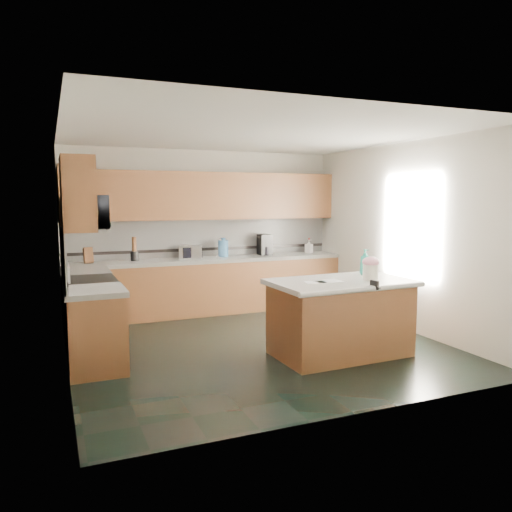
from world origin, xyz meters
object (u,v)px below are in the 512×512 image
knife_block (88,256)px  coffee_maker (265,245)px  island_top (341,283)px  soap_bottle_island (365,262)px  island_base (340,320)px  treat_jar (370,272)px  toaster_oven (191,252)px

knife_block → coffee_maker: bearing=-6.2°
island_top → soap_bottle_island: (0.51, 0.24, 0.20)m
soap_bottle_island → coffee_maker: coffee_maker is taller
island_base → knife_block: bearing=131.6°
treat_jar → toaster_oven: size_ratio=0.53×
soap_bottle_island → toaster_oven: 3.04m
coffee_maker → island_top: bearing=-94.2°
island_base → knife_block: size_ratio=6.67×
island_base → island_top: bearing=-91.9°
knife_block → toaster_oven: (1.60, 0.00, -0.01)m
treat_jar → soap_bottle_island: soap_bottle_island is taller
island_top → toaster_oven: toaster_oven is taller
treat_jar → soap_bottle_island: 0.44m
coffee_maker → toaster_oven: bearing=-177.9°
toaster_oven → soap_bottle_island: bearing=-39.9°
toaster_oven → treat_jar: bearing=-46.2°
soap_bottle_island → toaster_oven: soap_bottle_island is taller
island_base → treat_jar: treat_jar is taller
soap_bottle_island → coffee_maker: size_ratio=0.93×
island_top → coffee_maker: coffee_maker is taller
island_base → coffee_maker: bearing=83.1°
toaster_oven → coffee_maker: bearing=19.8°
island_top → coffee_maker: bearing=83.1°
island_base → coffee_maker: coffee_maker is taller
island_base → soap_bottle_island: bearing=23.6°
treat_jar → island_top: bearing=171.3°
treat_jar → knife_block: bearing=151.1°
treat_jar → knife_block: (-3.00, 2.98, 0.02)m
treat_jar → toaster_oven: 3.29m
soap_bottle_island → knife_block: bearing=125.8°
island_top → soap_bottle_island: bearing=23.6°
knife_block → toaster_oven: knife_block is taller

